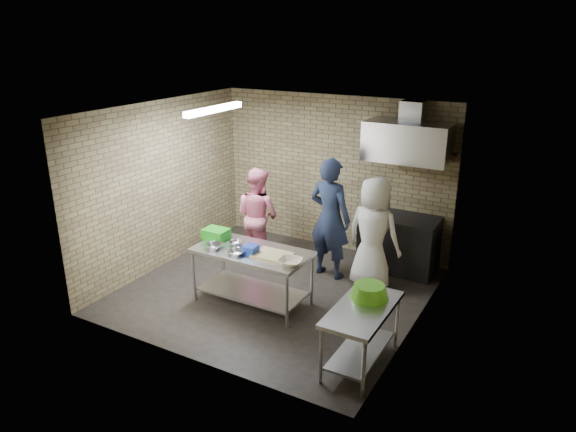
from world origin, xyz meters
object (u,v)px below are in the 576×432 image
at_px(side_counter, 361,336).
at_px(green_basin, 369,291).
at_px(prep_table, 252,277).
at_px(stove, 399,243).
at_px(man_navy, 330,218).
at_px(blue_tub, 251,250).
at_px(woman_white, 373,233).
at_px(bottle_green, 440,148).
at_px(woman_pink, 258,215).
at_px(green_crate, 216,234).

bearing_deg(side_counter, green_basin, 94.57).
xyz_separation_m(prep_table, side_counter, (1.90, -0.63, -0.03)).
relative_size(stove, man_navy, 0.63).
distance_m(side_counter, blue_tub, 1.99).
height_order(prep_table, woman_white, woman_white).
relative_size(man_navy, woman_white, 1.12).
bearing_deg(green_basin, bottle_green, 89.58).
distance_m(bottle_green, man_navy, 1.98).
bearing_deg(woman_white, woman_pink, 8.46).
relative_size(blue_tub, woman_white, 0.11).
xyz_separation_m(green_crate, woman_white, (1.99, 1.21, -0.03)).
relative_size(blue_tub, bottle_green, 1.21).
relative_size(green_crate, woman_pink, 0.22).
height_order(side_counter, woman_pink, woman_pink).
distance_m(green_crate, bottle_green, 3.62).
xyz_separation_m(stove, green_crate, (-2.15, -2.00, 0.44)).
distance_m(side_counter, man_navy, 2.48).
height_order(side_counter, stove, stove).
relative_size(prep_table, man_navy, 0.85).
bearing_deg(woman_pink, green_crate, 100.62).
xyz_separation_m(prep_table, blue_tub, (0.05, -0.10, 0.47)).
distance_m(prep_table, stove, 2.57).
xyz_separation_m(stove, woman_white, (-0.17, -0.79, 0.41)).
height_order(stove, green_crate, green_crate).
relative_size(stove, woman_white, 0.70).
relative_size(blue_tub, woman_pink, 0.11).
xyz_separation_m(stove, bottle_green, (0.45, 0.24, 1.57)).
xyz_separation_m(prep_table, man_navy, (0.56, 1.37, 0.55)).
bearing_deg(stove, woman_white, -101.86).
bearing_deg(side_counter, woman_white, 107.43).
bearing_deg(man_navy, side_counter, 130.95).
xyz_separation_m(side_counter, green_basin, (-0.02, 0.25, 0.46)).
distance_m(woman_pink, woman_white, 2.01).
relative_size(prep_table, blue_tub, 9.00).
bearing_deg(green_crate, woman_white, 31.39).
distance_m(stove, woman_pink, 2.35).
xyz_separation_m(green_basin, bottle_green, (0.02, 2.74, 1.18)).
bearing_deg(prep_table, man_navy, 67.76).
bearing_deg(stove, prep_table, -124.42).
distance_m(stove, green_crate, 2.97).
bearing_deg(side_counter, prep_table, 161.76).
bearing_deg(stove, blue_tub, -122.29).
bearing_deg(green_crate, stove, 42.91).
xyz_separation_m(side_counter, stove, (-0.45, 2.75, 0.08)).
distance_m(blue_tub, man_navy, 1.56).
relative_size(prep_table, green_basin, 3.55).
relative_size(prep_table, woman_pink, 1.01).
distance_m(stove, woman_white, 0.90).
distance_m(prep_table, green_crate, 0.86).
height_order(stove, woman_white, woman_white).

